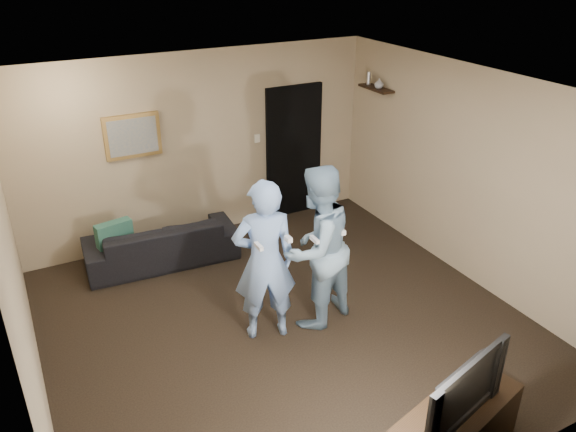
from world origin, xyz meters
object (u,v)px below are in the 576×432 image
wii_player_right (317,248)px  sofa (161,242)px  wii_player_left (264,261)px  television (455,387)px

wii_player_right → sofa: bearing=119.2°
wii_player_left → wii_player_right: bearing=-3.2°
wii_player_right → television: bearing=-91.5°
wii_player_left → wii_player_right: wii_player_right is taller
television → wii_player_right: wii_player_right is taller
sofa → wii_player_left: 2.18m
television → wii_player_right: (0.06, 2.17, 0.11)m
sofa → television: 4.39m
sofa → wii_player_right: 2.43m
television → wii_player_left: 2.27m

